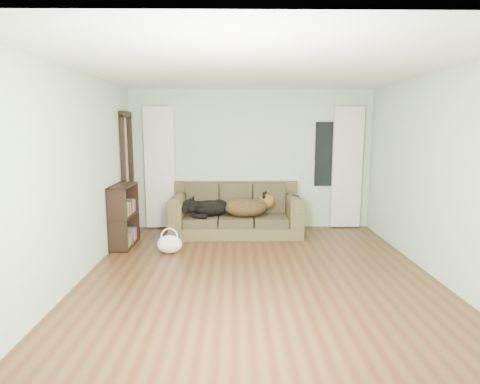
{
  "coord_description": "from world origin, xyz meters",
  "views": [
    {
      "loc": [
        -0.31,
        -5.03,
        1.91
      ],
      "look_at": [
        -0.22,
        1.6,
        0.83
      ],
      "focal_mm": 30.0,
      "sensor_mm": 36.0,
      "label": 1
    }
  ],
  "objects_px": {
    "dog_black_lab": "(208,208)",
    "tote_bag": "(169,243)",
    "sofa": "(236,209)",
    "bookshelf": "(124,215)",
    "dog_shepherd": "(248,208)"
  },
  "relations": [
    {
      "from": "dog_black_lab",
      "to": "tote_bag",
      "type": "height_order",
      "value": "dog_black_lab"
    },
    {
      "from": "sofa",
      "to": "bookshelf",
      "type": "height_order",
      "value": "bookshelf"
    },
    {
      "from": "tote_bag",
      "to": "bookshelf",
      "type": "relative_size",
      "value": 0.38
    },
    {
      "from": "dog_shepherd",
      "to": "tote_bag",
      "type": "bearing_deg",
      "value": 35.75
    },
    {
      "from": "dog_black_lab",
      "to": "dog_shepherd",
      "type": "bearing_deg",
      "value": -6.51
    },
    {
      "from": "dog_black_lab",
      "to": "bookshelf",
      "type": "distance_m",
      "value": 1.45
    },
    {
      "from": "dog_black_lab",
      "to": "tote_bag",
      "type": "relative_size",
      "value": 1.75
    },
    {
      "from": "dog_shepherd",
      "to": "bookshelf",
      "type": "height_order",
      "value": "bookshelf"
    },
    {
      "from": "tote_bag",
      "to": "bookshelf",
      "type": "bearing_deg",
      "value": 152.53
    },
    {
      "from": "dog_shepherd",
      "to": "dog_black_lab",
      "type": "bearing_deg",
      "value": -5.18
    },
    {
      "from": "sofa",
      "to": "dog_black_lab",
      "type": "distance_m",
      "value": 0.5
    },
    {
      "from": "sofa",
      "to": "tote_bag",
      "type": "xyz_separation_m",
      "value": [
        -1.02,
        -1.1,
        -0.29
      ]
    },
    {
      "from": "dog_black_lab",
      "to": "dog_shepherd",
      "type": "relative_size",
      "value": 0.87
    },
    {
      "from": "sofa",
      "to": "dog_shepherd",
      "type": "distance_m",
      "value": 0.23
    },
    {
      "from": "sofa",
      "to": "tote_bag",
      "type": "bearing_deg",
      "value": -132.89
    }
  ]
}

